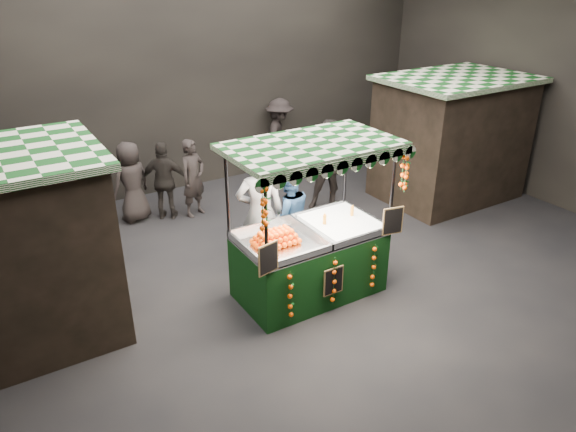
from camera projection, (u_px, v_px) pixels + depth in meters
ground at (319, 281)px, 8.65m from camera, size 12.00×12.00×0.00m
market_hall at (325, 68)px, 7.20m from camera, size 12.10×10.10×5.05m
neighbour_stall_right at (450, 138)px, 11.33m from camera, size 3.00×2.20×2.60m
juice_stall at (311, 251)px, 8.02m from camera, size 2.51×1.48×2.43m
vendor_grey at (260, 214)px, 8.50m from camera, size 0.90×0.74×2.11m
vendor_blue at (288, 216)px, 8.92m from camera, size 0.91×0.77×1.67m
shopper_0 at (193, 178)px, 10.63m from camera, size 0.68×0.57×1.59m
shopper_1 at (331, 166)px, 10.83m from camera, size 1.14×1.05×1.89m
shopper_2 at (165, 181)px, 10.48m from camera, size 0.99×0.82×1.58m
shopper_3 at (280, 137)px, 12.75m from camera, size 1.28×1.34×1.83m
shopper_4 at (132, 182)px, 10.40m from camera, size 0.91×0.73×1.61m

